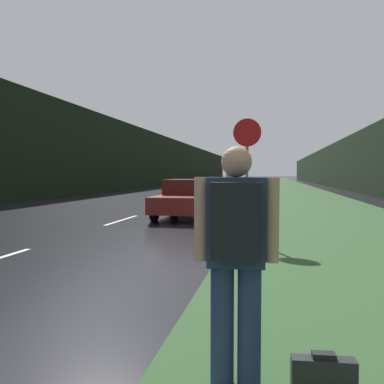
{
  "coord_description": "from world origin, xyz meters",
  "views": [
    {
      "loc": [
        5.06,
        0.83,
        1.6
      ],
      "look_at": [
        2.12,
        15.82,
        0.91
      ],
      "focal_mm": 38.0,
      "sensor_mm": 36.0,
      "label": 1
    }
  ],
  "objects": [
    {
      "name": "treeline_far_side",
      "position": [
        -10.09,
        50.0,
        3.35
      ],
      "size": [
        2.0,
        140.0,
        6.69
      ],
      "primitive_type": "cube",
      "color": "black",
      "rests_on": "ground_plane"
    },
    {
      "name": "lane_stripe_c",
      "position": [
        0.0,
        14.06,
        0.0
      ],
      "size": [
        0.12,
        3.0,
        0.01
      ],
      "primitive_type": "cube",
      "color": "silver",
      "rests_on": "ground_plane"
    },
    {
      "name": "hitchhiker_with_backpack",
      "position": [
        4.81,
        3.78,
        1.03
      ],
      "size": [
        0.62,
        0.44,
        1.8
      ],
      "rotation": [
        0.0,
        0.0,
        0.07
      ],
      "color": "navy",
      "rests_on": "ground_plane"
    },
    {
      "name": "car_passing_near",
      "position": [
        2.04,
        15.49,
        0.7
      ],
      "size": [
        1.93,
        4.59,
        1.4
      ],
      "rotation": [
        0.0,
        0.0,
        3.14
      ],
      "color": "maroon",
      "rests_on": "ground_plane"
    },
    {
      "name": "treeline_near_side",
      "position": [
        13.09,
        50.0,
        2.59
      ],
      "size": [
        2.0,
        140.0,
        5.17
      ],
      "primitive_type": "cube",
      "color": "black",
      "rests_on": "ground_plane"
    },
    {
      "name": "suitcase",
      "position": [
        5.43,
        3.72,
        0.16
      ],
      "size": [
        0.45,
        0.14,
        0.35
      ],
      "rotation": [
        0.0,
        0.0,
        0.07
      ],
      "color": "#232326",
      "rests_on": "ground_plane"
    },
    {
      "name": "grass_verge",
      "position": [
        7.09,
        40.0,
        0.01
      ],
      "size": [
        6.0,
        240.0,
        0.02
      ],
      "primitive_type": "cube",
      "color": "#33562D",
      "rests_on": "ground_plane"
    },
    {
      "name": "delivery_truck",
      "position": [
        -2.04,
        79.03,
        1.89
      ],
      "size": [
        2.4,
        8.01,
        3.6
      ],
      "color": "#6E684F",
      "rests_on": "ground_plane"
    },
    {
      "name": "stop_sign",
      "position": [
        4.48,
        10.69,
        1.78
      ],
      "size": [
        0.67,
        0.07,
        2.93
      ],
      "color": "slate",
      "rests_on": "ground_plane"
    },
    {
      "name": "lane_stripe_e",
      "position": [
        0.0,
        28.06,
        0.0
      ],
      "size": [
        0.12,
        3.0,
        0.01
      ],
      "primitive_type": "cube",
      "color": "silver",
      "rests_on": "ground_plane"
    },
    {
      "name": "lane_stripe_f",
      "position": [
        0.0,
        35.06,
        0.0
      ],
      "size": [
        0.12,
        3.0,
        0.01
      ],
      "primitive_type": "cube",
      "color": "silver",
      "rests_on": "ground_plane"
    },
    {
      "name": "lane_stripe_d",
      "position": [
        0.0,
        21.06,
        0.0
      ],
      "size": [
        0.12,
        3.0,
        0.01
      ],
      "primitive_type": "cube",
      "color": "silver",
      "rests_on": "ground_plane"
    }
  ]
}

